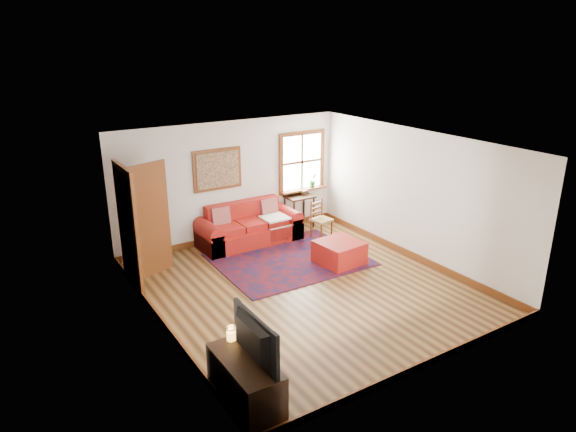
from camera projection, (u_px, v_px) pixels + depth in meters
ground at (304, 287)px, 8.83m from camera, size 5.50×5.50×0.00m
room_envelope at (305, 195)px, 8.30m from camera, size 5.04×5.54×2.52m
window at (303, 168)px, 11.46m from camera, size 1.18×0.20×1.38m
doorway at (140, 222)px, 8.79m from camera, size 0.89×1.08×2.14m
framed_artwork at (218, 170)px, 10.34m from camera, size 1.05×0.07×0.85m
persian_rug at (289, 260)px, 9.90m from camera, size 2.78×2.24×0.02m
red_leather_sofa at (249, 230)px, 10.69m from camera, size 2.13×0.88×0.83m
red_ottoman at (339, 253)px, 9.70m from camera, size 0.83×0.83×0.44m
side_table at (299, 201)px, 11.44m from camera, size 0.62×0.46×0.74m
ladder_back_chair at (320, 218)px, 10.90m from camera, size 0.44×0.43×0.82m
media_cabinet at (246, 382)px, 5.92m from camera, size 0.49×1.09×0.60m
television at (248, 340)px, 5.70m from camera, size 0.13×0.97×0.56m
candle_hurricane at (231, 334)px, 6.17m from camera, size 0.12×0.12×0.18m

